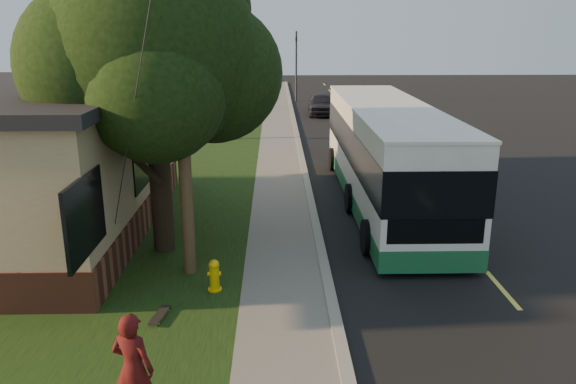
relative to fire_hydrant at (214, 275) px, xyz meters
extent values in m
plane|color=black|center=(2.60, 0.00, -0.43)|extent=(120.00, 120.00, 0.00)
cube|color=black|center=(6.60, 10.00, -0.43)|extent=(8.00, 80.00, 0.01)
cube|color=gray|center=(2.60, 10.00, -0.37)|extent=(0.25, 80.00, 0.12)
cube|color=slate|center=(1.60, 10.00, -0.39)|extent=(2.00, 80.00, 0.08)
cube|color=black|center=(-1.90, 10.00, -0.40)|extent=(5.00, 80.00, 0.07)
cylinder|color=yellow|center=(0.00, 0.00, -0.09)|extent=(0.22, 0.22, 0.55)
sphere|color=yellow|center=(0.00, 0.00, 0.26)|extent=(0.24, 0.24, 0.24)
cylinder|color=yellow|center=(0.00, 0.00, 0.04)|extent=(0.30, 0.10, 0.10)
cylinder|color=yellow|center=(0.00, 0.00, 0.04)|extent=(0.10, 0.18, 0.10)
cylinder|color=yellow|center=(0.00, 0.00, -0.34)|extent=(0.32, 0.32, 0.04)
cylinder|color=#473321|center=(-0.70, 1.00, 4.14)|extent=(0.30, 0.30, 9.00)
cylinder|color=#2D2D30|center=(-1.60, -0.10, 3.37)|extent=(2.52, 3.21, 7.60)
cylinder|color=black|center=(-1.60, 2.50, 1.64)|extent=(0.56, 0.56, 4.00)
sphere|color=black|center=(-1.60, 2.50, 4.84)|extent=(5.20, 5.20, 5.20)
sphere|color=black|center=(-0.20, 3.10, 4.24)|extent=(3.60, 3.60, 3.60)
sphere|color=black|center=(-2.80, 2.10, 4.54)|extent=(3.80, 3.80, 3.80)
sphere|color=black|center=(-1.30, 1.20, 3.94)|extent=(3.20, 3.20, 3.20)
sphere|color=black|center=(-2.20, 3.90, 5.24)|extent=(3.40, 3.40, 3.40)
sphere|color=black|center=(-0.70, 3.70, 5.84)|extent=(3.00, 3.00, 3.00)
cylinder|color=black|center=(-0.90, 18.00, 1.29)|extent=(0.24, 0.24, 3.30)
cylinder|color=black|center=(-0.90, 18.00, 2.94)|extent=(1.38, 0.57, 2.01)
cylinder|color=black|center=(-0.90, 18.00, 2.94)|extent=(0.74, 1.21, 1.58)
cylinder|color=black|center=(-0.90, 18.00, 2.94)|extent=(0.65, 1.05, 1.95)
cylinder|color=black|center=(-0.90, 18.00, 2.94)|extent=(1.28, 0.53, 1.33)
cylinder|color=black|center=(-0.90, 18.00, 2.94)|extent=(0.75, 1.21, 1.70)
cylinder|color=black|center=(-0.40, 30.00, 1.15)|extent=(0.24, 0.24, 3.03)
cylinder|color=black|center=(-0.40, 30.00, 2.66)|extent=(1.38, 0.57, 2.01)
cylinder|color=black|center=(-0.40, 30.00, 2.66)|extent=(0.74, 1.21, 1.58)
cylinder|color=black|center=(-0.40, 30.00, 2.66)|extent=(0.65, 1.05, 1.95)
cylinder|color=black|center=(-0.40, 30.00, 2.66)|extent=(1.28, 0.53, 1.33)
cylinder|color=black|center=(-0.40, 30.00, 2.66)|extent=(0.75, 1.21, 1.70)
cylinder|color=#2D2D30|center=(3.10, 34.00, 2.32)|extent=(0.16, 0.16, 5.50)
imported|color=black|center=(3.10, 34.00, 4.07)|extent=(0.18, 0.22, 1.10)
cube|color=silver|center=(5.12, 6.73, 1.48)|extent=(2.59, 12.41, 2.79)
cube|color=#1B6137|center=(5.12, 6.73, 0.03)|extent=(2.61, 12.43, 0.57)
cube|color=black|center=(5.12, 6.73, 1.69)|extent=(2.63, 12.45, 1.14)
cube|color=black|center=(5.12, 0.56, 1.33)|extent=(2.29, 0.06, 1.65)
cube|color=yellow|center=(5.12, 0.57, 2.72)|extent=(1.65, 0.06, 0.36)
cube|color=#FFF2CC|center=(4.34, 0.55, 0.14)|extent=(0.26, 0.04, 0.16)
cube|color=#FFF2CC|center=(5.90, 0.55, 0.14)|extent=(0.26, 0.04, 0.16)
cube|color=silver|center=(5.12, 6.73, 2.90)|extent=(2.64, 12.46, 0.08)
cylinder|color=black|center=(3.83, 2.18, 0.04)|extent=(0.29, 0.95, 0.95)
cylinder|color=black|center=(6.41, 2.18, 0.04)|extent=(0.29, 0.95, 0.95)
cylinder|color=black|center=(3.83, 5.70, 0.04)|extent=(0.29, 0.95, 0.95)
cylinder|color=black|center=(6.41, 5.70, 0.04)|extent=(0.29, 0.95, 0.95)
cylinder|color=black|center=(3.83, 11.29, 0.04)|extent=(0.29, 0.95, 0.95)
cylinder|color=black|center=(6.41, 11.29, 0.04)|extent=(0.29, 0.95, 0.95)
imported|color=#450D0E|center=(-0.73, -4.39, 0.54)|extent=(0.75, 0.60, 1.80)
cube|color=black|center=(-1.01, -1.25, -0.30)|extent=(0.35, 0.84, 0.02)
cylinder|color=silver|center=(-1.06, -1.53, -0.34)|extent=(0.19, 0.08, 0.05)
cylinder|color=silver|center=(-0.96, -0.96, -0.34)|extent=(0.19, 0.08, 0.05)
cube|color=black|center=(-6.90, 6.05, 0.16)|extent=(1.59, 1.44, 1.11)
cube|color=black|center=(-6.90, 6.05, 0.75)|extent=(1.65, 1.51, 0.07)
imported|color=black|center=(4.59, 27.01, 0.32)|extent=(1.98, 4.50, 1.51)
camera|label=1|loc=(1.39, -11.64, 5.38)|focal=35.00mm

